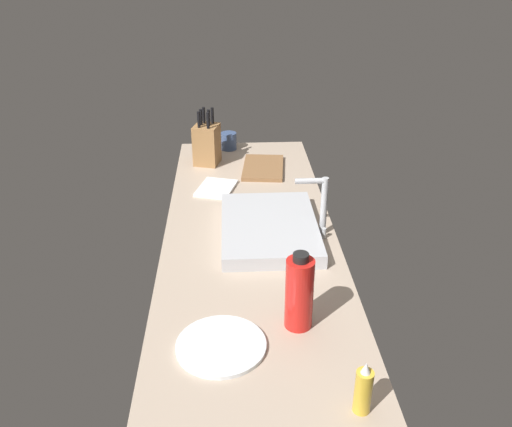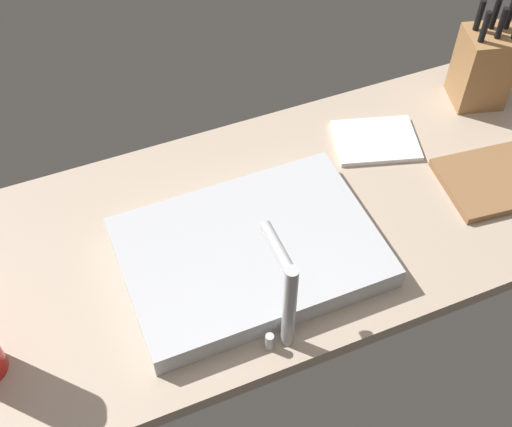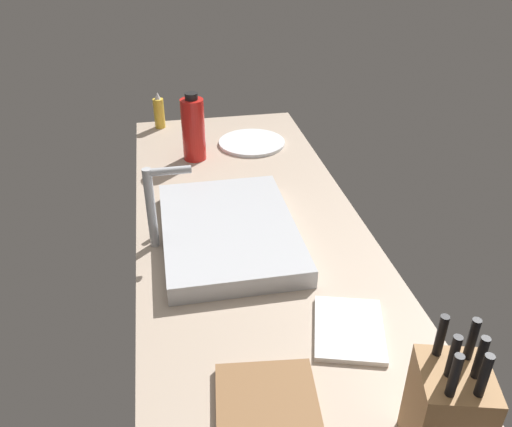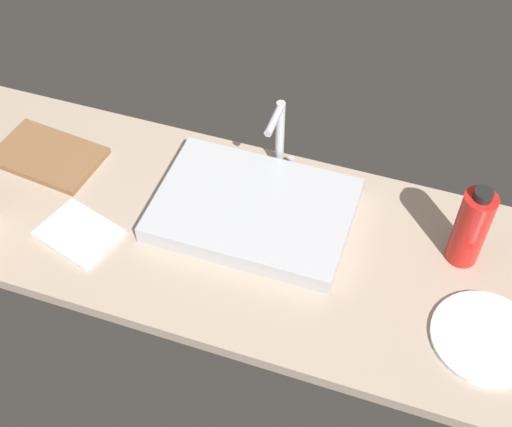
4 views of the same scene
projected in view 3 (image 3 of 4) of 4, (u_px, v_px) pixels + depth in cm
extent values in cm
cube|color=tan|center=(257.00, 248.00, 142.08)|extent=(187.70, 63.23, 3.50)
cube|color=#B7BABF|center=(229.00, 231.00, 141.62)|extent=(49.65, 34.71, 4.94)
cylinder|color=#B7BABF|center=(151.00, 209.00, 134.54)|extent=(2.40, 2.40, 22.31)
cylinder|color=#B7BABF|center=(169.00, 171.00, 130.17)|extent=(2.00, 10.86, 2.00)
cylinder|color=#B7BABF|center=(154.00, 231.00, 142.22)|extent=(1.60, 1.60, 4.00)
cube|color=#9E7042|center=(446.00, 416.00, 83.14)|extent=(14.06, 13.55, 18.85)
cylinder|color=black|center=(484.00, 375.00, 73.22)|extent=(1.72, 1.72, 7.54)
cylinder|color=black|center=(455.00, 375.00, 73.22)|extent=(1.72, 1.72, 7.54)
cylinder|color=black|center=(480.00, 357.00, 76.05)|extent=(1.72, 1.72, 7.54)
cylinder|color=black|center=(453.00, 356.00, 76.25)|extent=(1.72, 1.72, 7.54)
cylinder|color=black|center=(472.00, 339.00, 79.23)|extent=(1.72, 1.72, 7.54)
cylinder|color=black|center=(441.00, 335.00, 79.85)|extent=(1.72, 1.72, 7.54)
cylinder|color=gold|center=(159.00, 113.00, 208.02)|extent=(4.14, 4.14, 11.58)
cone|color=silver|center=(157.00, 96.00, 204.31)|extent=(2.28, 2.28, 2.80)
cylinder|color=red|center=(193.00, 130.00, 180.72)|extent=(7.90, 7.90, 21.37)
cylinder|color=black|center=(191.00, 96.00, 174.63)|extent=(4.34, 4.34, 2.20)
cylinder|color=white|center=(252.00, 143.00, 196.43)|extent=(24.46, 24.46, 1.20)
cube|color=white|center=(349.00, 329.00, 112.33)|extent=(22.28, 19.30, 1.20)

